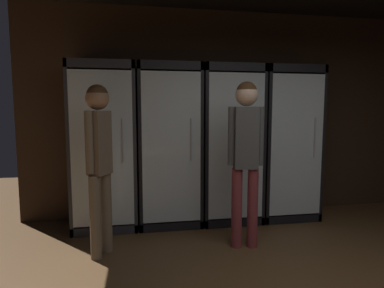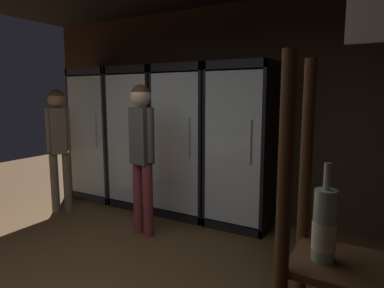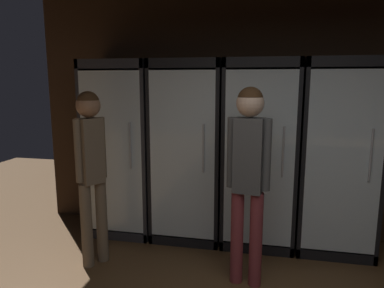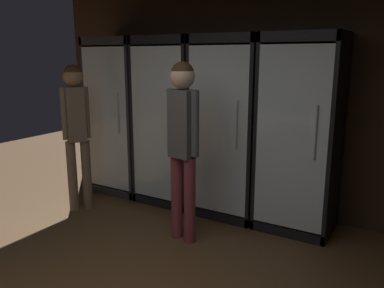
{
  "view_description": "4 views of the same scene",
  "coord_description": "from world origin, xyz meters",
  "px_view_note": "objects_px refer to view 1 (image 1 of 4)",
  "views": [
    {
      "loc": [
        -1.47,
        -1.31,
        1.46
      ],
      "look_at": [
        -0.79,
        2.69,
        1.02
      ],
      "focal_mm": 29.63,
      "sensor_mm": 36.0,
      "label": 1
    },
    {
      "loc": [
        2.02,
        -1.15,
        1.64
      ],
      "look_at": [
        -0.05,
        2.42,
        1.03
      ],
      "focal_mm": 31.4,
      "sensor_mm": 36.0,
      "label": 2
    },
    {
      "loc": [
        -0.23,
        -1.14,
        1.8
      ],
      "look_at": [
        -1.03,
        2.65,
        1.1
      ],
      "focal_mm": 33.1,
      "sensor_mm": 36.0,
      "label": 3
    },
    {
      "loc": [
        1.58,
        -1.25,
        1.8
      ],
      "look_at": [
        -0.82,
        2.73,
        0.75
      ],
      "focal_mm": 36.71,
      "sensor_mm": 36.0,
      "label": 4
    }
  ],
  "objects_px": {
    "cooler_center": "(228,145)",
    "shopper_near": "(246,145)",
    "cooler_right": "(284,145)",
    "cooler_far_left": "(105,148)",
    "cooler_left": "(169,147)",
    "shopper_far": "(99,151)"
  },
  "relations": [
    {
      "from": "shopper_far",
      "to": "cooler_left",
      "type": "bearing_deg",
      "value": 48.1
    },
    {
      "from": "cooler_left",
      "to": "shopper_near",
      "type": "distance_m",
      "value": 1.16
    },
    {
      "from": "cooler_right",
      "to": "shopper_near",
      "type": "height_order",
      "value": "cooler_right"
    },
    {
      "from": "shopper_near",
      "to": "cooler_center",
      "type": "bearing_deg",
      "value": 85.12
    },
    {
      "from": "cooler_far_left",
      "to": "shopper_near",
      "type": "height_order",
      "value": "cooler_far_left"
    },
    {
      "from": "cooler_center",
      "to": "cooler_right",
      "type": "bearing_deg",
      "value": -0.17
    },
    {
      "from": "shopper_near",
      "to": "shopper_far",
      "type": "relative_size",
      "value": 1.03
    },
    {
      "from": "cooler_far_left",
      "to": "cooler_center",
      "type": "bearing_deg",
      "value": 0.06
    },
    {
      "from": "cooler_left",
      "to": "cooler_right",
      "type": "height_order",
      "value": "same"
    },
    {
      "from": "cooler_far_left",
      "to": "cooler_center",
      "type": "height_order",
      "value": "same"
    },
    {
      "from": "cooler_center",
      "to": "shopper_far",
      "type": "bearing_deg",
      "value": -151.3
    },
    {
      "from": "cooler_right",
      "to": "shopper_near",
      "type": "distance_m",
      "value": 1.26
    },
    {
      "from": "cooler_left",
      "to": "shopper_far",
      "type": "relative_size",
      "value": 1.19
    },
    {
      "from": "cooler_left",
      "to": "cooler_center",
      "type": "distance_m",
      "value": 0.79
    },
    {
      "from": "shopper_near",
      "to": "cooler_right",
      "type": "bearing_deg",
      "value": 45.98
    },
    {
      "from": "cooler_far_left",
      "to": "shopper_near",
      "type": "relative_size",
      "value": 1.16
    },
    {
      "from": "cooler_far_left",
      "to": "shopper_near",
      "type": "xyz_separation_m",
      "value": [
        1.51,
        -0.9,
        0.1
      ]
    },
    {
      "from": "cooler_center",
      "to": "shopper_far",
      "type": "xyz_separation_m",
      "value": [
        -1.56,
        -0.85,
        0.06
      ]
    },
    {
      "from": "cooler_far_left",
      "to": "cooler_center",
      "type": "xyz_separation_m",
      "value": [
        1.59,
        0.0,
        0.0
      ]
    },
    {
      "from": "cooler_center",
      "to": "shopper_near",
      "type": "bearing_deg",
      "value": -94.88
    },
    {
      "from": "cooler_right",
      "to": "shopper_near",
      "type": "bearing_deg",
      "value": -134.02
    },
    {
      "from": "cooler_far_left",
      "to": "shopper_far",
      "type": "relative_size",
      "value": 1.19
    }
  ]
}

